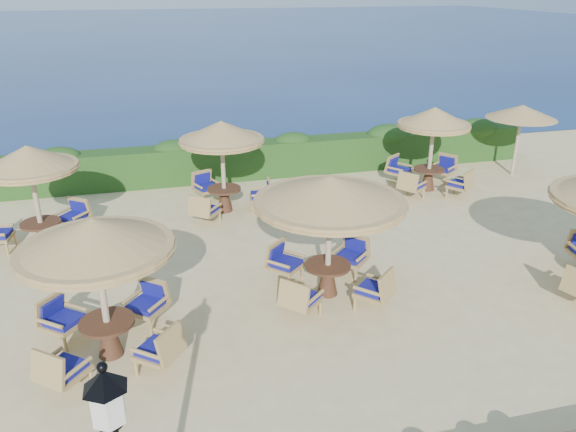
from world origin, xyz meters
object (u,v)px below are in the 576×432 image
(cafe_set_0, at_px, (99,267))
(cafe_set_4, at_px, (222,151))
(cafe_set_1, at_px, (330,212))
(cafe_set_5, at_px, (432,140))
(cafe_set_3, at_px, (33,182))
(extra_parasol, at_px, (522,112))

(cafe_set_0, relative_size, cafe_set_4, 0.97)
(cafe_set_0, bearing_deg, cafe_set_1, 13.45)
(cafe_set_0, bearing_deg, cafe_set_5, 34.00)
(cafe_set_3, relative_size, cafe_set_4, 1.00)
(cafe_set_0, relative_size, cafe_set_1, 0.85)
(cafe_set_4, bearing_deg, cafe_set_0, -115.51)
(cafe_set_1, height_order, cafe_set_3, same)
(cafe_set_0, distance_m, cafe_set_5, 11.49)
(cafe_set_1, relative_size, cafe_set_5, 1.16)
(cafe_set_4, bearing_deg, extra_parasol, 4.77)
(cafe_set_0, bearing_deg, cafe_set_4, 64.49)
(cafe_set_1, xyz_separation_m, cafe_set_3, (-6.16, 3.87, -0.15))
(cafe_set_0, height_order, cafe_set_4, same)
(cafe_set_0, relative_size, cafe_set_3, 0.97)
(extra_parasol, xyz_separation_m, cafe_set_3, (-14.83, -2.17, -0.42))
(extra_parasol, height_order, cafe_set_4, cafe_set_4)
(cafe_set_1, bearing_deg, cafe_set_3, 147.91)
(cafe_set_1, bearing_deg, cafe_set_4, 105.37)
(cafe_set_0, bearing_deg, cafe_set_3, 109.68)
(cafe_set_3, bearing_deg, cafe_set_4, 15.62)
(extra_parasol, xyz_separation_m, cafe_set_5, (-3.55, -0.66, -0.53))
(extra_parasol, relative_size, cafe_set_4, 0.87)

